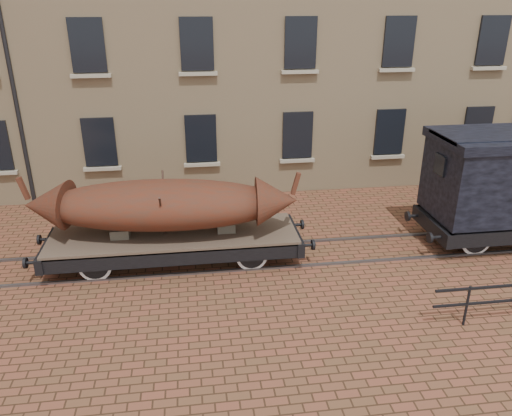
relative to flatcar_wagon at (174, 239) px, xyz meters
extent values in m
plane|color=brown|center=(3.46, 0.00, -0.71)|extent=(90.00, 90.00, 0.00)
cube|color=black|center=(-2.54, 4.96, 1.49)|extent=(1.10, 0.12, 1.70)
cube|color=#A39A82|center=(-2.54, 4.90, 0.54)|extent=(1.30, 0.18, 0.12)
cube|color=black|center=(0.96, 4.96, 1.49)|extent=(1.10, 0.12, 1.70)
cube|color=#A39A82|center=(0.96, 4.90, 0.54)|extent=(1.30, 0.18, 0.12)
cube|color=black|center=(4.46, 4.96, 1.49)|extent=(1.10, 0.12, 1.70)
cube|color=#A39A82|center=(4.46, 4.90, 0.54)|extent=(1.30, 0.18, 0.12)
cube|color=black|center=(7.96, 4.96, 1.49)|extent=(1.10, 0.12, 1.70)
cube|color=#A39A82|center=(7.96, 4.90, 0.54)|extent=(1.30, 0.18, 0.12)
cube|color=black|center=(11.46, 4.96, 1.49)|extent=(1.10, 0.12, 1.70)
cube|color=#A39A82|center=(11.46, 4.90, 0.54)|extent=(1.30, 0.18, 0.12)
cube|color=black|center=(-2.54, 4.96, 4.69)|extent=(1.10, 0.12, 1.70)
cube|color=#A39A82|center=(-2.54, 4.90, 3.74)|extent=(1.30, 0.18, 0.12)
cube|color=black|center=(0.96, 4.96, 4.69)|extent=(1.10, 0.12, 1.70)
cube|color=#A39A82|center=(0.96, 4.90, 3.74)|extent=(1.30, 0.18, 0.12)
cube|color=black|center=(4.46, 4.96, 4.69)|extent=(1.10, 0.12, 1.70)
cube|color=#A39A82|center=(4.46, 4.90, 3.74)|extent=(1.30, 0.18, 0.12)
cube|color=black|center=(7.96, 4.96, 4.69)|extent=(1.10, 0.12, 1.70)
cube|color=#A39A82|center=(7.96, 4.90, 3.74)|extent=(1.30, 0.18, 0.12)
cube|color=black|center=(11.46, 4.96, 4.69)|extent=(1.10, 0.12, 1.70)
cube|color=#A39A82|center=(11.46, 4.90, 3.74)|extent=(1.30, 0.18, 0.12)
cube|color=#59595E|center=(3.46, -0.72, -0.68)|extent=(30.00, 0.08, 0.06)
cube|color=#59595E|center=(3.46, 0.72, -0.68)|extent=(30.00, 0.08, 0.06)
cylinder|color=black|center=(6.46, -3.80, -0.21)|extent=(0.06, 0.06, 1.00)
cube|color=#4B3B2F|center=(0.00, 0.00, 0.13)|extent=(6.66, 1.95, 0.11)
cube|color=black|center=(0.00, -0.91, -0.09)|extent=(6.66, 0.14, 0.40)
cube|color=black|center=(0.00, 0.91, -0.09)|extent=(6.66, 0.14, 0.40)
cube|color=black|center=(-3.33, 0.00, -0.09)|extent=(0.20, 2.04, 0.40)
cylinder|color=black|center=(-3.58, -0.67, -0.09)|extent=(0.31, 0.09, 0.09)
cylinder|color=black|center=(-3.73, -0.67, -0.09)|extent=(0.07, 0.28, 0.28)
cylinder|color=black|center=(-3.58, 0.67, -0.09)|extent=(0.31, 0.09, 0.09)
cylinder|color=black|center=(-3.73, 0.67, -0.09)|extent=(0.07, 0.28, 0.28)
cube|color=black|center=(3.33, 0.00, -0.09)|extent=(0.20, 2.04, 0.40)
cylinder|color=black|center=(3.58, -0.67, -0.09)|extent=(0.31, 0.09, 0.09)
cylinder|color=black|center=(3.73, -0.67, -0.09)|extent=(0.07, 0.28, 0.28)
cylinder|color=black|center=(3.58, 0.67, -0.09)|extent=(0.31, 0.09, 0.09)
cylinder|color=black|center=(3.73, 0.67, -0.09)|extent=(0.07, 0.28, 0.28)
cylinder|color=black|center=(-2.04, 0.00, -0.28)|extent=(0.09, 1.69, 0.09)
cylinder|color=white|center=(-2.04, -0.72, -0.28)|extent=(0.85, 0.06, 0.85)
cylinder|color=black|center=(-2.04, -0.72, -0.28)|extent=(0.70, 0.09, 0.70)
cube|color=black|center=(-2.04, -0.83, -0.07)|extent=(0.80, 0.07, 0.09)
cylinder|color=white|center=(-2.04, 0.72, -0.28)|extent=(0.85, 0.06, 0.85)
cylinder|color=black|center=(-2.04, 0.72, -0.28)|extent=(0.70, 0.09, 0.70)
cube|color=black|center=(-2.04, 0.83, -0.07)|extent=(0.80, 0.07, 0.09)
cylinder|color=black|center=(2.04, 0.00, -0.28)|extent=(0.09, 1.69, 0.09)
cylinder|color=white|center=(2.04, -0.72, -0.28)|extent=(0.85, 0.06, 0.85)
cylinder|color=black|center=(2.04, -0.72, -0.28)|extent=(0.70, 0.09, 0.70)
cube|color=black|center=(2.04, -0.83, -0.07)|extent=(0.80, 0.07, 0.09)
cylinder|color=white|center=(2.04, 0.72, -0.28)|extent=(0.85, 0.06, 0.85)
cylinder|color=black|center=(2.04, 0.72, -0.28)|extent=(0.70, 0.09, 0.70)
cube|color=black|center=(2.04, 0.83, -0.07)|extent=(0.80, 0.07, 0.09)
cube|color=black|center=(0.00, 0.00, -0.22)|extent=(3.55, 0.05, 0.05)
cube|color=#645F52|center=(-1.42, 0.00, 0.30)|extent=(0.49, 0.44, 0.25)
cube|color=#645F52|center=(1.42, 0.00, 0.30)|extent=(0.49, 0.44, 0.25)
ellipsoid|color=#572011|center=(-0.24, 0.00, 1.04)|extent=(6.54, 2.52, 1.28)
cone|color=#572011|center=(-3.27, 0.26, 1.10)|extent=(1.20, 1.30, 1.21)
cube|color=#572011|center=(-3.76, 0.30, 1.57)|extent=(0.26, 0.15, 0.62)
cone|color=#572011|center=(2.78, -0.26, 1.10)|extent=(1.20, 1.30, 1.21)
cube|color=#572011|center=(3.27, -0.30, 1.57)|extent=(0.26, 0.15, 0.62)
cylinder|color=#3B2820|center=(-0.24, -0.52, 0.91)|extent=(0.06, 1.09, 1.50)
cylinder|color=#3B2820|center=(-0.24, 0.52, 0.91)|extent=(0.06, 1.09, 1.50)
cube|color=black|center=(10.26, 1.03, -0.05)|extent=(5.61, 0.15, 0.42)
cube|color=black|center=(7.45, 0.00, -0.05)|extent=(0.21, 2.24, 0.42)
cylinder|color=black|center=(7.03, -0.75, -0.05)|extent=(0.07, 0.30, 0.30)
cylinder|color=black|center=(7.03, 0.75, -0.05)|extent=(0.07, 0.30, 0.30)
cylinder|color=black|center=(8.48, 0.00, -0.26)|extent=(0.09, 1.78, 0.09)
cylinder|color=white|center=(8.48, -0.72, -0.26)|extent=(0.90, 0.07, 0.90)
cylinder|color=black|center=(8.48, -0.72, -0.26)|extent=(0.74, 0.09, 0.74)
cylinder|color=white|center=(8.48, 0.72, -0.26)|extent=(0.90, 0.07, 0.90)
cylinder|color=black|center=(8.48, 0.72, -0.26)|extent=(0.74, 0.09, 0.74)
cube|color=black|center=(7.43, 0.00, 1.82)|extent=(0.07, 0.56, 0.56)
camera|label=1|loc=(0.55, -12.42, 6.10)|focal=35.00mm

